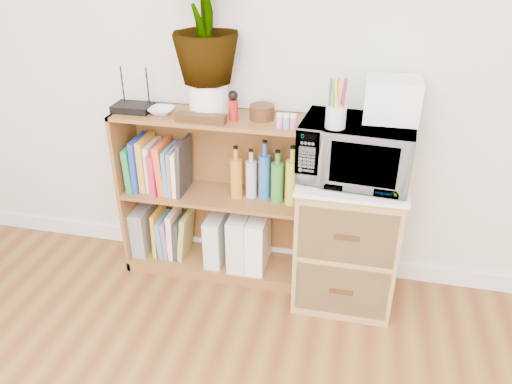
% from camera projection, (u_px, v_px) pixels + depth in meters
% --- Properties ---
extents(skirting_board, '(4.00, 0.02, 0.10)m').
position_uv_depth(skirting_board, '(278.00, 254.00, 3.01)').
color(skirting_board, white).
rests_on(skirting_board, ground).
extents(bookshelf, '(1.00, 0.30, 0.95)m').
position_uv_depth(bookshelf, '(212.00, 197.00, 2.75)').
color(bookshelf, brown).
rests_on(bookshelf, ground).
extents(wicker_unit, '(0.50, 0.45, 0.70)m').
position_uv_depth(wicker_unit, '(347.00, 240.00, 2.60)').
color(wicker_unit, '#9E7542').
rests_on(wicker_unit, ground).
extents(microwave, '(0.54, 0.39, 0.29)m').
position_uv_depth(microwave, '(356.00, 151.00, 2.35)').
color(microwave, silver).
rests_on(microwave, wicker_unit).
extents(pen_cup, '(0.09, 0.09, 0.10)m').
position_uv_depth(pen_cup, '(336.00, 117.00, 2.20)').
color(pen_cup, silver).
rests_on(pen_cup, microwave).
extents(small_appliance, '(0.24, 0.20, 0.19)m').
position_uv_depth(small_appliance, '(392.00, 99.00, 2.27)').
color(small_appliance, white).
rests_on(small_appliance, microwave).
extents(router, '(0.20, 0.14, 0.04)m').
position_uv_depth(router, '(133.00, 108.00, 2.58)').
color(router, black).
rests_on(router, bookshelf).
extents(white_bowl, '(0.13, 0.13, 0.03)m').
position_uv_depth(white_bowl, '(162.00, 111.00, 2.54)').
color(white_bowl, silver).
rests_on(white_bowl, bookshelf).
extents(plant_pot, '(0.20, 0.20, 0.17)m').
position_uv_depth(plant_pot, '(209.00, 98.00, 2.51)').
color(plant_pot, white).
rests_on(plant_pot, bookshelf).
extents(potted_plant, '(0.33, 0.33, 0.59)m').
position_uv_depth(potted_plant, '(205.00, 19.00, 2.33)').
color(potted_plant, '#376C2B').
rests_on(potted_plant, plant_pot).
extents(trinket_box, '(0.25, 0.06, 0.04)m').
position_uv_depth(trinket_box, '(201.00, 118.00, 2.44)').
color(trinket_box, '#321E0D').
rests_on(trinket_box, bookshelf).
extents(kokeshi_doll, '(0.05, 0.05, 0.10)m').
position_uv_depth(kokeshi_doll, '(233.00, 110.00, 2.44)').
color(kokeshi_doll, maroon).
rests_on(kokeshi_doll, bookshelf).
extents(wooden_bowl, '(0.12, 0.12, 0.07)m').
position_uv_depth(wooden_bowl, '(262.00, 112.00, 2.47)').
color(wooden_bowl, '#3D2110').
rests_on(wooden_bowl, bookshelf).
extents(paint_jars, '(0.11, 0.04, 0.06)m').
position_uv_depth(paint_jars, '(286.00, 123.00, 2.36)').
color(paint_jars, '#CB7088').
rests_on(paint_jars, bookshelf).
extents(file_box, '(0.08, 0.22, 0.28)m').
position_uv_depth(file_box, '(144.00, 229.00, 2.96)').
color(file_box, gray).
rests_on(file_box, bookshelf).
extents(magazine_holder_left, '(0.09, 0.23, 0.29)m').
position_uv_depth(magazine_holder_left, '(217.00, 238.00, 2.86)').
color(magazine_holder_left, silver).
rests_on(magazine_holder_left, bookshelf).
extents(magazine_holder_mid, '(0.10, 0.26, 0.32)m').
position_uv_depth(magazine_holder_mid, '(240.00, 238.00, 2.83)').
color(magazine_holder_mid, silver).
rests_on(magazine_holder_mid, bookshelf).
extents(magazine_holder_right, '(0.10, 0.25, 0.32)m').
position_uv_depth(magazine_holder_right, '(258.00, 241.00, 2.81)').
color(magazine_holder_right, white).
rests_on(magazine_holder_right, bookshelf).
extents(cookbooks, '(0.33, 0.20, 0.31)m').
position_uv_depth(cookbooks, '(159.00, 166.00, 2.74)').
color(cookbooks, '#217E42').
rests_on(cookbooks, bookshelf).
extents(liquor_bottles, '(0.44, 0.07, 0.32)m').
position_uv_depth(liquor_bottles, '(272.00, 176.00, 2.61)').
color(liquor_bottles, '#C58224').
rests_on(liquor_bottles, bookshelf).
extents(lower_books, '(0.21, 0.19, 0.29)m').
position_uv_depth(lower_books, '(173.00, 233.00, 2.93)').
color(lower_books, orange).
rests_on(lower_books, bookshelf).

